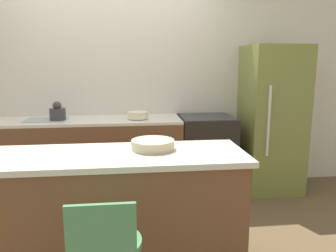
% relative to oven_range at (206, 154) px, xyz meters
% --- Properties ---
extents(ground_plane, '(14.00, 14.00, 0.00)m').
position_rel_oven_range_xyz_m(ground_plane, '(-1.09, -0.32, -0.46)').
color(ground_plane, brown).
extents(wall_back, '(8.00, 0.06, 2.60)m').
position_rel_oven_range_xyz_m(wall_back, '(-1.09, 0.33, 0.84)').
color(wall_back, beige).
rests_on(wall_back, ground_plane).
extents(back_counter, '(2.21, 0.59, 0.92)m').
position_rel_oven_range_xyz_m(back_counter, '(-1.43, 0.00, -0.00)').
color(back_counter, brown).
rests_on(back_counter, ground_plane).
extents(kitchen_island, '(1.81, 0.64, 0.91)m').
position_rel_oven_range_xyz_m(kitchen_island, '(-0.98, -1.45, -0.00)').
color(kitchen_island, brown).
rests_on(kitchen_island, ground_plane).
extents(oven_range, '(0.62, 0.61, 0.92)m').
position_rel_oven_range_xyz_m(oven_range, '(0.00, 0.00, 0.00)').
color(oven_range, black).
rests_on(oven_range, ground_plane).
extents(refrigerator, '(0.66, 0.65, 1.73)m').
position_rel_oven_range_xyz_m(refrigerator, '(0.79, -0.01, 0.41)').
color(refrigerator, olive).
rests_on(refrigerator, ground_plane).
extents(kettle, '(0.17, 0.17, 0.20)m').
position_rel_oven_range_xyz_m(kettle, '(-1.67, -0.05, 0.54)').
color(kettle, '#333338').
rests_on(kettle, back_counter).
extents(mixing_bowl, '(0.22, 0.22, 0.08)m').
position_rel_oven_range_xyz_m(mixing_bowl, '(-0.80, -0.05, 0.50)').
color(mixing_bowl, beige).
rests_on(mixing_bowl, back_counter).
extents(fruit_bowl, '(0.32, 0.32, 0.07)m').
position_rel_oven_range_xyz_m(fruit_bowl, '(-0.73, -1.37, 0.49)').
color(fruit_bowl, '#C1B28E').
rests_on(fruit_bowl, kitchen_island).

